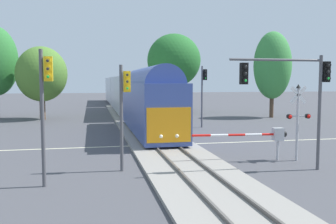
{
  "coord_description": "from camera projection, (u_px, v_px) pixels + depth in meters",
  "views": [
    {
      "loc": [
        -4.6,
        -24.79,
        4.4
      ],
      "look_at": [
        1.1,
        2.96,
        2.0
      ],
      "focal_mm": 39.85,
      "sensor_mm": 36.0,
      "label": 1
    }
  ],
  "objects": [
    {
      "name": "railway_track",
      "position": [
        161.0,
        144.0,
        25.49
      ],
      "size": [
        4.4,
        80.0,
        0.32
      ],
      "color": "gray",
      "rests_on": "ground"
    },
    {
      "name": "commuter_train",
      "position": [
        126.0,
        93.0,
        51.1
      ],
      "size": [
        3.04,
        62.13,
        5.16
      ],
      "color": "#384C93",
      "rests_on": "railway_track"
    },
    {
      "name": "traffic_signal_near_left",
      "position": [
        45.0,
        95.0,
        15.16
      ],
      "size": [
        0.53,
        0.38,
        5.67
      ],
      "color": "#4C4C51",
      "rests_on": "ground"
    },
    {
      "name": "crossing_signal_mast",
      "position": [
        298.0,
        114.0,
        20.25
      ],
      "size": [
        1.36,
        0.44,
        4.2
      ],
      "color": "#B2B2B7",
      "rests_on": "ground"
    },
    {
      "name": "elm_centre_background",
      "position": [
        174.0,
        60.0,
        50.67
      ],
      "size": [
        7.25,
        7.25,
        10.73
      ],
      "color": "brown",
      "rests_on": "ground"
    },
    {
      "name": "oak_behind_train",
      "position": [
        42.0,
        74.0,
        41.65
      ],
      "size": [
        5.63,
        5.63,
        8.2
      ],
      "color": "brown",
      "rests_on": "ground"
    },
    {
      "name": "maple_right_background",
      "position": [
        272.0,
        65.0,
        43.96
      ],
      "size": [
        4.41,
        4.41,
        10.15
      ],
      "color": "#4C3828",
      "rests_on": "ground"
    },
    {
      "name": "traffic_signal_median",
      "position": [
        124.0,
        100.0,
        17.89
      ],
      "size": [
        0.53,
        0.38,
        5.15
      ],
      "color": "#4C4C51",
      "rests_on": "ground"
    },
    {
      "name": "traffic_signal_far_side",
      "position": [
        203.0,
        87.0,
        34.72
      ],
      "size": [
        0.53,
        0.38,
        5.74
      ],
      "color": "#4C4C51",
      "rests_on": "ground"
    },
    {
      "name": "traffic_signal_near_right",
      "position": [
        295.0,
        84.0,
        17.77
      ],
      "size": [
        5.12,
        0.38,
        5.62
      ],
      "color": "#4C4C51",
      "rests_on": "ground"
    },
    {
      "name": "road_centre_stripe",
      "position": [
        161.0,
        145.0,
        25.49
      ],
      "size": [
        44.0,
        0.2,
        0.01
      ],
      "color": "beige",
      "rests_on": "ground"
    },
    {
      "name": "crossing_gate_near",
      "position": [
        269.0,
        135.0,
        20.4
      ],
      "size": [
        5.46,
        0.4,
        1.8
      ],
      "color": "#B7B7BC",
      "rests_on": "ground"
    },
    {
      "name": "ground_plane",
      "position": [
        161.0,
        145.0,
        25.49
      ],
      "size": [
        220.0,
        220.0,
        0.0
      ],
      "primitive_type": "plane",
      "color": "#47474C"
    }
  ]
}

